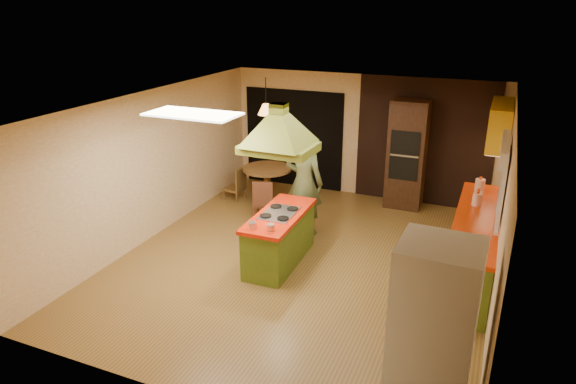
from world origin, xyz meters
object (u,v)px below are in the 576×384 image
at_px(refrigerator, 433,330).
at_px(dining_table, 267,178).
at_px(wall_oven, 407,154).
at_px(canister_large, 480,186).
at_px(man, 304,183).
at_px(kitchen_island, 280,238).

height_order(refrigerator, dining_table, refrigerator).
relative_size(wall_oven, canister_large, 9.32).
xyz_separation_m(man, refrigerator, (2.63, -3.40, -0.02)).
xyz_separation_m(kitchen_island, wall_oven, (1.33, 3.13, 0.64)).
distance_m(kitchen_island, canister_large, 3.37).
xyz_separation_m(kitchen_island, man, (-0.05, 1.16, 0.52)).
bearing_deg(refrigerator, canister_large, 89.63).
distance_m(kitchen_island, man, 1.27).
xyz_separation_m(refrigerator, canister_large, (0.16, 4.09, 0.12)).
distance_m(wall_oven, canister_large, 1.90).
bearing_deg(wall_oven, man, -125.21).
bearing_deg(wall_oven, dining_table, -161.47).
xyz_separation_m(dining_table, canister_large, (4.00, -0.40, 0.52)).
distance_m(man, dining_table, 1.68).
height_order(wall_oven, canister_large, wall_oven).
bearing_deg(kitchen_island, man, 91.20).
bearing_deg(refrigerator, man, 129.60).
bearing_deg(canister_large, kitchen_island, -145.92).
height_order(man, refrigerator, man).
height_order(kitchen_island, wall_oven, wall_oven).
bearing_deg(refrigerator, wall_oven, 105.01).
height_order(dining_table, canister_large, canister_large).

